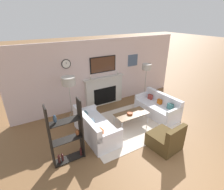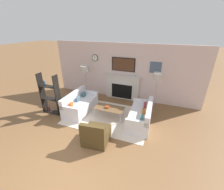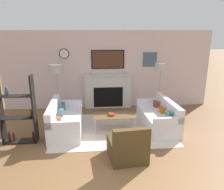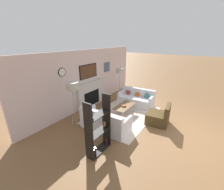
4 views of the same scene
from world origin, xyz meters
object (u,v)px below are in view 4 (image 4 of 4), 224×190
(couch_right, at_px, (136,99))
(floor_lamp_right, at_px, (120,71))
(armchair, at_px, (159,117))
(shelf_unit, at_px, (98,128))
(floor_lamp_left, at_px, (72,86))
(couch_left, at_px, (105,122))
(decorative_bowl, at_px, (124,106))
(coffee_table, at_px, (124,106))

(couch_right, height_order, floor_lamp_right, floor_lamp_right)
(couch_right, bearing_deg, armchair, -126.89)
(shelf_unit, bearing_deg, armchair, -20.84)
(floor_lamp_left, bearing_deg, couch_left, -74.13)
(couch_right, bearing_deg, floor_lamp_left, 158.27)
(floor_lamp_left, xyz_separation_m, shelf_unit, (-0.68, -1.72, -0.76))
(decorative_bowl, bearing_deg, floor_lamp_left, 142.86)
(floor_lamp_left, relative_size, floor_lamp_right, 1.00)
(floor_lamp_right, height_order, shelf_unit, shelf_unit)
(decorative_bowl, xyz_separation_m, shelf_unit, (-2.31, -0.49, 0.31))
(couch_right, relative_size, decorative_bowl, 8.74)
(shelf_unit, bearing_deg, coffee_table, 11.85)
(armchair, bearing_deg, couch_left, 135.28)
(couch_right, bearing_deg, coffee_table, -178.35)
(armchair, xyz_separation_m, shelf_unit, (-2.53, 0.96, 0.51))
(floor_lamp_left, bearing_deg, couch_right, -21.73)
(coffee_table, xyz_separation_m, floor_lamp_right, (1.61, 1.22, 1.13))
(couch_left, height_order, floor_lamp_left, floor_lamp_left)
(coffee_table, relative_size, floor_lamp_right, 0.68)
(couch_left, xyz_separation_m, floor_lamp_left, (-0.34, 1.19, 1.24))
(coffee_table, height_order, floor_lamp_right, floor_lamp_right)
(armchair, xyz_separation_m, floor_lamp_left, (-1.85, 2.68, 1.27))
(armchair, relative_size, shelf_unit, 0.52)
(couch_left, xyz_separation_m, couch_right, (2.64, 0.00, -0.00))
(couch_right, height_order, floor_lamp_left, floor_lamp_left)
(armchair, bearing_deg, floor_lamp_right, 61.38)
(couch_right, xyz_separation_m, shelf_unit, (-3.65, -0.54, 0.48))
(floor_lamp_left, xyz_separation_m, floor_lamp_right, (3.31, -0.00, 0.00))
(floor_lamp_left, bearing_deg, shelf_unit, -111.46)
(coffee_table, height_order, decorative_bowl, decorative_bowl)
(armchair, xyz_separation_m, decorative_bowl, (-0.22, 1.45, 0.20))
(decorative_bowl, relative_size, shelf_unit, 0.12)
(armchair, bearing_deg, floor_lamp_left, 124.57)
(couch_right, relative_size, coffee_table, 1.49)
(couch_left, distance_m, couch_right, 2.64)
(couch_right, xyz_separation_m, floor_lamp_right, (0.34, 1.19, 1.25))
(floor_lamp_right, bearing_deg, couch_left, -158.25)
(couch_right, distance_m, armchair, 1.87)
(coffee_table, relative_size, shelf_unit, 0.69)
(floor_lamp_right, relative_size, shelf_unit, 1.00)
(shelf_unit, bearing_deg, floor_lamp_left, 68.54)
(armchair, relative_size, decorative_bowl, 4.48)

